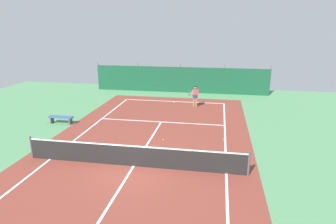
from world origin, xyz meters
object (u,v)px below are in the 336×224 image
Objects in this scene: tennis_net at (133,156)px; tennis_ball_near_player at (163,140)px; tennis_ball_midcourt at (224,139)px; tennis_player at (195,95)px; parked_car at (189,78)px; courtside_bench at (61,118)px.

tennis_ball_near_player is at bearing 77.45° from tennis_net.
tennis_net is 153.33× the size of tennis_ball_midcourt.
tennis_ball_near_player is at bearing -169.06° from tennis_ball_midcourt.
tennis_net is 10.67m from tennis_player.
courtside_bench is (-6.87, -13.71, -0.46)m from parked_car.
tennis_ball_near_player is 0.02× the size of parked_car.
tennis_player is 8.30m from parked_car.
tennis_net reaches higher than tennis_ball_near_player.
courtside_bench is at bearing 141.71° from tennis_net.
courtside_bench is at bearing 174.12° from tennis_ball_midcourt.
tennis_ball_midcourt is 10.41m from courtside_bench.
tennis_player reaches higher than tennis_ball_midcourt.
tennis_ball_midcourt is (2.18, -6.58, -0.93)m from tennis_player.
courtside_bench is (-8.17, -5.52, -0.59)m from tennis_player.
tennis_player is at bearing 79.96° from tennis_net.
tennis_player reaches higher than tennis_net.
courtside_bench is (-7.04, 1.71, 0.34)m from tennis_ball_near_player.
tennis_net reaches higher than tennis_ball_midcourt.
tennis_ball_near_player is (0.73, 3.28, -0.48)m from tennis_net.
courtside_bench is (-6.31, 4.98, -0.14)m from tennis_net.
tennis_player is 7.37m from tennis_ball_near_player.
parked_car reaches higher than tennis_ball_near_player.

